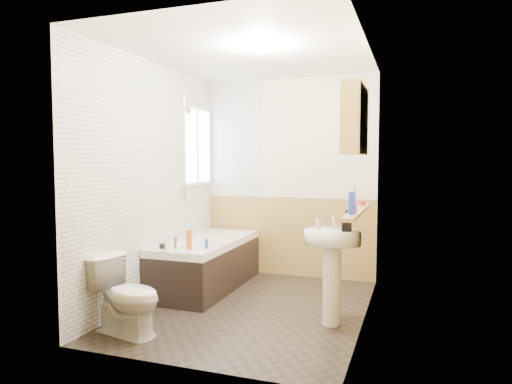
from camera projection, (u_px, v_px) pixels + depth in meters
floor at (251, 308)px, 4.55m from camera, size 2.80×2.80×0.00m
ceiling at (251, 53)px, 4.38m from camera, size 2.80×2.80×0.00m
wall_back at (289, 178)px, 5.80m from camera, size 2.20×0.02×2.50m
wall_front at (181, 192)px, 3.14m from camera, size 2.20×0.02×2.50m
wall_left at (153, 181)px, 4.83m from camera, size 0.02×2.80×2.50m
wall_right at (367, 185)px, 4.10m from camera, size 0.02×2.80×2.50m
wainscot_right at (363, 267)px, 4.16m from camera, size 0.01×2.80×1.00m
wainscot_front at (184, 298)px, 3.21m from camera, size 2.20×0.01×1.00m
wainscot_back at (288, 236)px, 5.83m from camera, size 2.20×0.01×1.00m
tile_cladding_left at (154, 181)px, 4.83m from camera, size 0.01×2.80×2.50m
tile_return_back at (235, 139)px, 5.98m from camera, size 0.75×0.01×1.50m
window at (197, 146)px, 5.69m from camera, size 0.03×0.79×0.99m
bathtub at (207, 262)px, 5.26m from camera, size 0.70×1.65×0.71m
shower_riser at (185, 138)px, 5.34m from camera, size 0.11×0.09×1.28m
toilet at (126, 296)px, 3.84m from camera, size 0.74×0.51×0.66m
sink at (332, 257)px, 4.04m from camera, size 0.50×0.41×0.97m
pine_shelf at (357, 211)px, 4.06m from camera, size 0.10×1.35×0.03m
medicine_cabinet at (355, 120)px, 3.96m from camera, size 0.17×0.66×0.60m
foam_can at (352, 203)px, 3.69m from camera, size 0.07×0.07×0.19m
green_bottle at (355, 197)px, 3.86m from camera, size 0.06×0.06×0.25m
black_jar at (362, 203)px, 4.45m from camera, size 0.08×0.08×0.04m
soap_bottle at (346, 226)px, 3.92m from camera, size 0.13×0.20×0.09m
clear_bottle at (317, 224)px, 4.01m from camera, size 0.04×0.04×0.10m
blue_gel at (189, 240)px, 4.63m from camera, size 0.06×0.05×0.20m
cream_jar at (163, 246)px, 4.68m from camera, size 0.09×0.09×0.05m
orange_bottle at (206, 244)px, 4.68m from camera, size 0.04×0.04×0.09m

